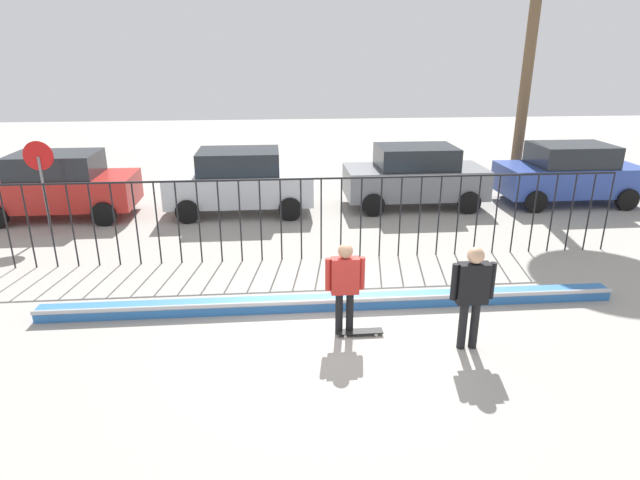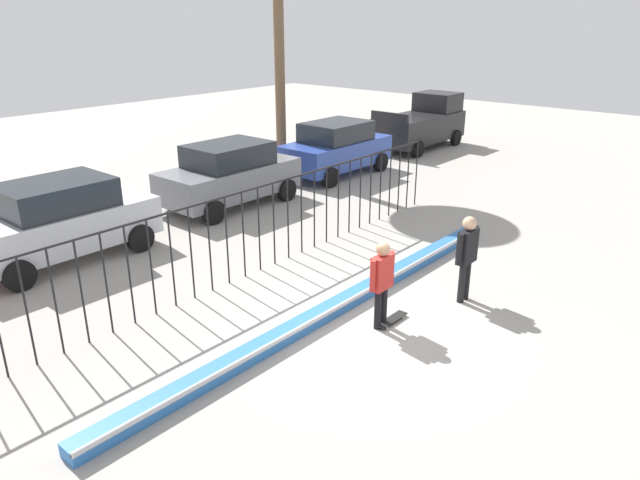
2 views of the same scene
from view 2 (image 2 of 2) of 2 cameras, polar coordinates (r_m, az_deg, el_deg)
ground_plane at (r=11.11m, az=5.43°, el=-8.41°), size 60.00×60.00×0.00m
bowl_coping_ledge at (r=11.55m, az=1.58°, el=-6.42°), size 11.00×0.41×0.27m
perimeter_fence at (r=12.78m, az=-7.45°, el=1.40°), size 14.04×0.04×1.96m
skateboarder at (r=10.70m, az=6.00°, el=-3.58°), size 0.68×0.25×1.67m
skateboard at (r=11.29m, az=6.94°, el=-7.63°), size 0.80×0.20×0.07m
camera_operator at (r=11.97m, az=14.00°, el=-1.05°), size 0.72×0.27×1.79m
parked_car_silver at (r=14.98m, az=-23.86°, el=1.78°), size 4.30×2.12×1.90m
parked_car_gray at (r=17.97m, az=-8.73°, el=6.31°), size 4.30×2.12×1.90m
parked_car_blue at (r=21.40m, az=1.56°, el=8.88°), size 4.30×2.12×1.90m
pickup_truck at (r=26.41m, az=9.82°, el=11.03°), size 4.70×2.12×2.24m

